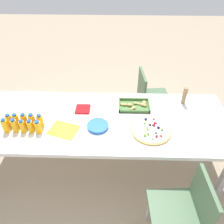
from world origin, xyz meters
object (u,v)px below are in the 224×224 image
Objects in this scene: juice_bottle_5 at (9,120)px; juice_bottle_9 at (40,121)px; paper_folder at (64,130)px; chair_near_right at (184,209)px; chair_far_right at (150,95)px; juice_bottle_7 at (24,120)px; juice_bottle_0 at (5,126)px; juice_bottle_4 at (38,127)px; snack_tray at (134,105)px; fruit_pizza at (151,130)px; juice_bottle_2 at (23,126)px; party_table at (101,123)px; cardboard_tube at (184,96)px; juice_bottle_3 at (30,126)px; juice_bottle_8 at (32,121)px; juice_bottle_1 at (15,126)px; napkin_stack at (83,109)px; plate_stack at (98,126)px; juice_bottle_6 at (16,120)px.

juice_bottle_5 is 0.30m from juice_bottle_9.
juice_bottle_5 is 0.53m from paper_folder.
chair_near_right is 1.46m from juice_bottle_9.
juice_bottle_7 reaches higher than chair_far_right.
juice_bottle_0 is 0.58× the size of paper_folder.
juice_bottle_4 is 0.99m from snack_tray.
paper_folder is at bearing -179.06° from fruit_pizza.
juice_bottle_2 is at bearing -175.91° from paper_folder.
party_table is at bearing 18.91° from juice_bottle_4.
cardboard_tube is (0.17, 1.06, 0.34)m from chair_near_right.
juice_bottle_4 reaches higher than party_table.
party_table is 17.16× the size of juice_bottle_0.
juice_bottle_5 is (-0.30, 0.08, 0.00)m from juice_bottle_4.
chair_far_right is 3.19× the size of paper_folder.
juice_bottle_3 is 1.12m from fruit_pizza.
paper_folder is (0.52, 0.03, -0.07)m from juice_bottle_0.
juice_bottle_9 is at bearing 92.57° from juice_bottle_4.
juice_bottle_8 reaches higher than juice_bottle_3.
napkin_stack is at bearing 29.50° from juice_bottle_1.
juice_bottle_0 is 1.00× the size of juice_bottle_7.
juice_bottle_1 reaches higher than juice_bottle_4.
juice_bottle_8 is (-0.63, -0.11, 0.13)m from party_table.
cardboard_tube reaches higher than plate_stack.
snack_tray is at bearing 24.18° from juice_bottle_4.
juice_bottle_9 is at bearing 0.40° from juice_bottle_5.
juice_bottle_6 reaches higher than plate_stack.
juice_bottle_0 and juice_bottle_8 have the same top height.
napkin_stack is at bearing 41.29° from chair_near_right.
juice_bottle_8 is at bearing -174.93° from juice_bottle_9.
juice_bottle_2 is at bearing -178.08° from fruit_pizza.
cardboard_tube reaches higher than juice_bottle_9.
cardboard_tube is (1.07, 0.14, 0.09)m from napkin_stack.
chair_far_right is 0.66m from snack_tray.
juice_bottle_7 is 1.11m from snack_tray.
juice_bottle_7 is at bearing 61.91° from chair_near_right.
juice_bottle_4 is 0.31m from juice_bottle_5.
snack_tray reaches higher than paper_folder.
cardboard_tube is (1.51, 0.41, 0.03)m from juice_bottle_8.
napkin_stack is at bearing 37.35° from juice_bottle_3.
juice_bottle_3 reaches higher than snack_tray.
juice_bottle_7 reaches higher than chair_near_right.
juice_bottle_6 is (-0.79, -0.11, 0.12)m from party_table.
juice_bottle_6 is (-0.01, 0.07, 0.00)m from juice_bottle_1.
snack_tray is 1.25× the size of paper_folder.
chair_far_right is 1.59m from juice_bottle_3.
juice_bottle_0 is (-0.86, -0.19, 0.13)m from party_table.
plate_stack is at bearing 6.35° from juice_bottle_2.
juice_bottle_7 is 1.00× the size of napkin_stack.
juice_bottle_0 is 0.08m from juice_bottle_5.
juice_bottle_3 is 0.30m from paper_folder.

